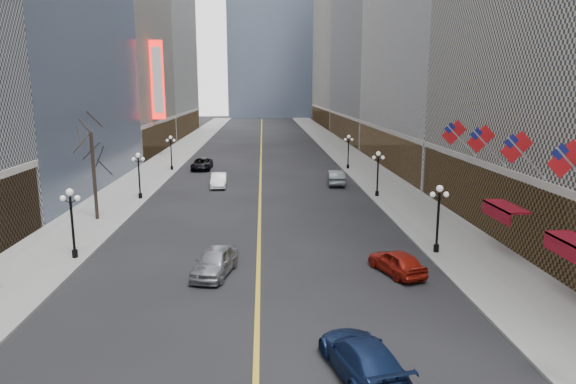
{
  "coord_description": "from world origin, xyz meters",
  "views": [
    {
      "loc": [
        0.36,
        -2.12,
        10.87
      ],
      "look_at": [
        1.28,
        16.81,
        7.0
      ],
      "focal_mm": 32.0,
      "sensor_mm": 36.0,
      "label": 1
    }
  ],
  "objects": [
    {
      "name": "streetlamp_east_2",
      "position": [
        11.8,
        48.0,
        2.9
      ],
      "size": [
        1.26,
        0.44,
        4.52
      ],
      "color": "black",
      "rests_on": "sidewalk_east"
    },
    {
      "name": "streetlamp_west_3",
      "position": [
        -11.8,
        66.0,
        2.9
      ],
      "size": [
        1.26,
        0.44,
        4.52
      ],
      "color": "black",
      "rests_on": "sidewalk_west"
    },
    {
      "name": "streetlamp_west_1",
      "position": [
        -11.8,
        30.0,
        2.9
      ],
      "size": [
        1.26,
        0.44,
        4.52
      ],
      "color": "black",
      "rests_on": "sidewalk_west"
    },
    {
      "name": "flag_5",
      "position": [
        15.31,
        37.0,
        7.29
      ],
      "size": [
        2.87,
        0.12,
        2.87
      ],
      "color": "#B2B2B7",
      "rests_on": "ground"
    },
    {
      "name": "theatre_marquee",
      "position": [
        -15.88,
        80.0,
        12.0
      ],
      "size": [
        2.0,
        0.55,
        12.0
      ],
      "color": "red",
      "rests_on": "ground"
    },
    {
      "name": "car_sb_mid",
      "position": [
        8.21,
        26.47,
        0.74
      ],
      "size": [
        3.07,
        4.65,
        1.47
      ],
      "primitive_type": "imported",
      "rotation": [
        0.0,
        0.0,
        3.48
      ],
      "color": "maroon",
      "rests_on": "ground"
    },
    {
      "name": "streetlamp_west_2",
      "position": [
        -11.8,
        48.0,
        2.9
      ],
      "size": [
        1.26,
        0.44,
        4.52
      ],
      "color": "black",
      "rests_on": "sidewalk_west"
    },
    {
      "name": "car_sb_far",
      "position": [
        8.63,
        55.06,
        0.85
      ],
      "size": [
        2.2,
        5.28,
        1.7
      ],
      "primitive_type": "imported",
      "rotation": [
        0.0,
        0.0,
        3.06
      ],
      "color": "#545B5D",
      "rests_on": "ground"
    },
    {
      "name": "lane_line",
      "position": [
        0.0,
        80.0,
        0.01
      ],
      "size": [
        0.25,
        200.0,
        0.02
      ],
      "primitive_type": "cube",
      "color": "gold",
      "rests_on": "ground"
    },
    {
      "name": "car_sb_near",
      "position": [
        4.07,
        15.65,
        0.77
      ],
      "size": [
        3.26,
        5.63,
        1.54
      ],
      "primitive_type": "imported",
      "rotation": [
        0.0,
        0.0,
        3.36
      ],
      "color": "#14244C",
      "rests_on": "ground"
    },
    {
      "name": "awning_c",
      "position": [
        16.11,
        30.0,
        3.08
      ],
      "size": [
        1.4,
        4.0,
        0.93
      ],
      "color": "maroon",
      "rests_on": "ground"
    },
    {
      "name": "sidewalk_east",
      "position": [
        14.0,
        70.0,
        0.07
      ],
      "size": [
        6.0,
        230.0,
        0.15
      ],
      "primitive_type": "cube",
      "color": "gray",
      "rests_on": "ground"
    },
    {
      "name": "bldg_east_d",
      "position": [
        29.9,
        149.0,
        31.17
      ],
      "size": [
        26.6,
        46.6,
        62.8
      ],
      "color": "#AFA891",
      "rests_on": "ground"
    },
    {
      "name": "car_nb_far",
      "position": [
        -7.92,
        66.8,
        0.77
      ],
      "size": [
        2.58,
        5.54,
        1.53
      ],
      "primitive_type": "imported",
      "rotation": [
        0.0,
        0.0,
        -0.01
      ],
      "color": "black",
      "rests_on": "ground"
    },
    {
      "name": "streetlamp_east_3",
      "position": [
        11.8,
        66.0,
        2.9
      ],
      "size": [
        1.26,
        0.44,
        4.52
      ],
      "color": "black",
      "rests_on": "sidewalk_east"
    },
    {
      "name": "car_nb_near",
      "position": [
        -2.54,
        26.82,
        0.81
      ],
      "size": [
        2.91,
        5.05,
        1.62
      ],
      "primitive_type": "imported",
      "rotation": [
        0.0,
        0.0,
        -0.22
      ],
      "color": "#929499",
      "rests_on": "ground"
    },
    {
      "name": "flag_2",
      "position": [
        15.31,
        22.0,
        7.29
      ],
      "size": [
        2.87,
        0.12,
        2.87
      ],
      "color": "#B2B2B7",
      "rests_on": "ground"
    },
    {
      "name": "car_nb_mid",
      "position": [
        -4.59,
        54.23,
        0.77
      ],
      "size": [
        1.78,
        4.75,
        1.55
      ],
      "primitive_type": "imported",
      "rotation": [
        0.0,
        0.0,
        0.03
      ],
      "color": "silver",
      "rests_on": "ground"
    },
    {
      "name": "bldg_east_c",
      "position": [
        29.88,
        106.0,
        24.18
      ],
      "size": [
        26.6,
        40.6,
        48.8
      ],
      "color": "gray",
      "rests_on": "ground"
    },
    {
      "name": "tree_west_far",
      "position": [
        -13.5,
        40.0,
        6.24
      ],
      "size": [
        3.6,
        3.6,
        7.92
      ],
      "color": "#2D231C",
      "rests_on": "sidewalk_west"
    },
    {
      "name": "streetlamp_east_1",
      "position": [
        11.8,
        30.0,
        2.9
      ],
      "size": [
        1.26,
        0.44,
        4.52
      ],
      "color": "black",
      "rests_on": "sidewalk_east"
    },
    {
      "name": "flag_4",
      "position": [
        15.31,
        32.0,
        7.29
      ],
      "size": [
        2.87,
        0.12,
        2.87
      ],
      "color": "#B2B2B7",
      "rests_on": "ground"
    },
    {
      "name": "flag_3",
      "position": [
        15.31,
        27.0,
        7.29
      ],
      "size": [
        2.87,
        0.12,
        2.87
      ],
      "color": "#B2B2B7",
      "rests_on": "ground"
    },
    {
      "name": "awning_b",
      "position": [
        16.11,
        22.0,
        3.08
      ],
      "size": [
        1.4,
        4.0,
        0.93
      ],
      "color": "maroon",
      "rests_on": "ground"
    },
    {
      "name": "sidewalk_west",
      "position": [
        -14.0,
        70.0,
        0.07
      ],
      "size": [
        6.0,
        230.0,
        0.15
      ],
      "primitive_type": "cube",
      "color": "gray",
      "rests_on": "ground"
    }
  ]
}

